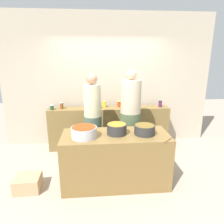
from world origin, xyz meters
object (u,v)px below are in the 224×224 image
object	(u,v)px
cooking_pot_left	(84,132)
cooking_pot_center	(117,129)
preserve_jar_0	(52,107)
preserve_jar_5	(119,104)
preserve_jar_2	(93,106)
cook_with_tongs	(93,124)
preserve_jar_3	(99,105)
preserve_jar_7	(160,104)
bread_crate	(28,183)
cook_in_cap	(130,122)
cooking_pot_right	(145,130)
preserve_jar_4	(104,104)
wooden_spoon	(168,140)
preserve_jar_6	(133,104)
preserve_jar_1	(62,106)

from	to	relation	value
cooking_pot_left	cooking_pot_center	size ratio (longest dim) A/B	1.25
preserve_jar_0	preserve_jar_5	bearing A→B (deg)	4.91
preserve_jar_2	cook_with_tongs	xyz separation A→B (m)	(0.01, -0.70, -0.18)
preserve_jar_2	preserve_jar_3	size ratio (longest dim) A/B	0.80
cooking_pot_center	preserve_jar_7	bearing A→B (deg)	50.04
preserve_jar_7	cooking_pot_left	bearing A→B (deg)	-138.58
cooking_pot_left	cooking_pot_center	xyz separation A→B (m)	(0.51, 0.09, -0.00)
preserve_jar_5	bread_crate	world-z (taller)	preserve_jar_5
cook_in_cap	cook_with_tongs	bearing A→B (deg)	-179.44
cooking_pot_center	cook_with_tongs	world-z (taller)	cook_with_tongs
preserve_jar_3	cooking_pot_right	distance (m)	1.58
preserve_jar_0	preserve_jar_3	world-z (taller)	preserve_jar_3
cook_with_tongs	cook_in_cap	size ratio (longest dim) A/B	0.96
cooking_pot_left	bread_crate	world-z (taller)	cooking_pot_left
preserve_jar_0	preserve_jar_5	world-z (taller)	preserve_jar_5
bread_crate	cooking_pot_left	bearing A→B (deg)	0.42
preserve_jar_3	bread_crate	xyz separation A→B (m)	(-1.19, -1.48, -0.88)
preserve_jar_4	wooden_spoon	distance (m)	1.96
preserve_jar_5	preserve_jar_6	bearing A→B (deg)	-5.29
preserve_jar_3	preserve_jar_6	world-z (taller)	preserve_jar_3
preserve_jar_1	cook_with_tongs	size ratio (longest dim) A/B	0.08
preserve_jar_4	bread_crate	xyz separation A→B (m)	(-1.30, -1.55, -0.90)
preserve_jar_7	wooden_spoon	bearing A→B (deg)	-103.93
preserve_jar_1	cook_in_cap	distance (m)	1.57
preserve_jar_7	cooking_pot_center	distance (m)	1.78
preserve_jar_1	preserve_jar_5	world-z (taller)	preserve_jar_5
preserve_jar_5	cook_with_tongs	distance (m)	0.98
cooking_pot_right	cooking_pot_left	bearing A→B (deg)	-177.32
wooden_spoon	cook_in_cap	distance (m)	1.08
preserve_jar_0	preserve_jar_5	size ratio (longest dim) A/B	0.75
preserve_jar_1	preserve_jar_6	world-z (taller)	preserve_jar_1
cooking_pot_left	cooking_pot_right	world-z (taller)	cooking_pot_left
preserve_jar_2	cooking_pot_center	xyz separation A→B (m)	(0.39, -1.39, -0.04)
preserve_jar_2	wooden_spoon	xyz separation A→B (m)	(1.12, -1.69, -0.12)
preserve_jar_2	preserve_jar_7	bearing A→B (deg)	-0.80
preserve_jar_0	bread_crate	bearing A→B (deg)	-96.57
cook_in_cap	bread_crate	world-z (taller)	cook_in_cap
cooking_pot_center	cooking_pot_right	world-z (taller)	cooking_pot_center
cooking_pot_center	cook_in_cap	size ratio (longest dim) A/B	0.17
cook_with_tongs	preserve_jar_3	bearing A→B (deg)	78.21
preserve_jar_0	cook_in_cap	size ratio (longest dim) A/B	0.06
cooking_pot_center	wooden_spoon	distance (m)	0.79
preserve_jar_5	cook_in_cap	xyz separation A→B (m)	(0.13, -0.74, -0.18)
preserve_jar_7	cooking_pot_center	size ratio (longest dim) A/B	0.45
preserve_jar_0	cooking_pot_center	distance (m)	1.82
preserve_jar_5	cook_in_cap	size ratio (longest dim) A/B	0.08
preserve_jar_3	cook_with_tongs	distance (m)	0.73
wooden_spoon	cook_with_tongs	xyz separation A→B (m)	(-1.11, 1.00, -0.07)
preserve_jar_0	cook_with_tongs	size ratio (longest dim) A/B	0.06
preserve_jar_0	wooden_spoon	distance (m)	2.57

